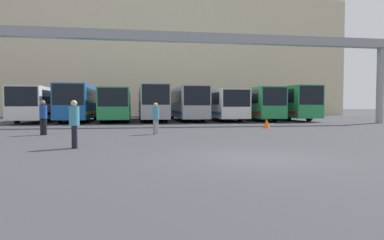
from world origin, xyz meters
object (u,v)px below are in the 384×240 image
(bus_slot_5, at_px, (219,103))
(traffic_cone, at_px, (267,123))
(bus_slot_3, at_px, (152,101))
(bus_slot_6, at_px, (254,102))
(pedestrian_near_left, at_px, (74,123))
(bus_slot_0, at_px, (42,103))
(bus_slot_4, at_px, (186,102))
(pedestrian_mid_left, at_px, (156,118))
(bus_slot_7, at_px, (285,101))
(bus_slot_2, at_px, (116,103))
(pedestrian_near_right, at_px, (43,117))
(bus_slot_1, at_px, (79,101))

(bus_slot_5, relative_size, traffic_cone, 19.05)
(bus_slot_3, relative_size, traffic_cone, 19.10)
(bus_slot_6, relative_size, pedestrian_near_left, 6.17)
(bus_slot_0, bearing_deg, traffic_cone, -35.09)
(bus_slot_4, relative_size, pedestrian_mid_left, 7.02)
(bus_slot_6, bearing_deg, traffic_cone, -105.73)
(pedestrian_mid_left, height_order, traffic_cone, pedestrian_mid_left)
(bus_slot_3, distance_m, bus_slot_6, 10.28)
(bus_slot_7, height_order, pedestrian_near_left, bus_slot_7)
(bus_slot_2, xyz_separation_m, pedestrian_near_right, (-2.97, -14.75, -0.79))
(bus_slot_6, bearing_deg, pedestrian_near_left, -124.60)
(bus_slot_3, distance_m, bus_slot_7, 13.69)
(bus_slot_3, distance_m, pedestrian_near_left, 21.56)
(bus_slot_2, xyz_separation_m, traffic_cone, (10.43, -11.71, -1.43))
(bus_slot_5, bearing_deg, pedestrian_near_left, -116.87)
(pedestrian_near_right, bearing_deg, bus_slot_3, -91.38)
(traffic_cone, bearing_deg, bus_slot_3, 119.80)
(pedestrian_near_right, bearing_deg, bus_slot_2, -80.06)
(bus_slot_0, height_order, bus_slot_4, bus_slot_4)
(bus_slot_2, bearing_deg, bus_slot_0, 176.53)
(bus_slot_2, xyz_separation_m, bus_slot_6, (13.68, -0.16, 0.09))
(bus_slot_5, xyz_separation_m, pedestrian_near_left, (-10.73, -21.17, -0.79))
(pedestrian_near_left, bearing_deg, bus_slot_2, -15.69)
(bus_slot_5, bearing_deg, bus_slot_7, -4.93)
(bus_slot_6, bearing_deg, bus_slot_0, 178.40)
(bus_slot_6, height_order, pedestrian_near_left, bus_slot_6)
(bus_slot_0, height_order, bus_slot_5, bus_slot_0)
(bus_slot_6, xyz_separation_m, traffic_cone, (-3.25, -11.56, -1.51))
(bus_slot_0, bearing_deg, bus_slot_7, -1.19)
(bus_slot_1, xyz_separation_m, bus_slot_6, (17.10, -0.19, -0.07))
(bus_slot_1, xyz_separation_m, bus_slot_5, (13.68, 0.47, -0.18))
(bus_slot_0, height_order, bus_slot_6, bus_slot_6)
(bus_slot_6, distance_m, pedestrian_near_right, 22.16)
(bus_slot_1, bearing_deg, pedestrian_near_left, -81.88)
(bus_slot_1, relative_size, pedestrian_near_left, 6.39)
(bus_slot_7, distance_m, pedestrian_near_left, 27.08)
(traffic_cone, bearing_deg, pedestrian_near_left, -140.60)
(bus_slot_2, height_order, traffic_cone, bus_slot_2)
(bus_slot_1, distance_m, bus_slot_3, 6.86)
(pedestrian_near_right, relative_size, traffic_cone, 2.85)
(bus_slot_6, bearing_deg, bus_slot_3, 176.22)
(bus_slot_6, bearing_deg, pedestrian_near_right, -138.76)
(bus_slot_4, relative_size, pedestrian_near_left, 6.81)
(bus_slot_1, height_order, bus_slot_7, bus_slot_7)
(bus_slot_1, xyz_separation_m, bus_slot_7, (20.52, -0.12, 0.03))
(pedestrian_mid_left, bearing_deg, bus_slot_3, -141.80)
(bus_slot_2, bearing_deg, pedestrian_near_right, -101.39)
(bus_slot_3, bearing_deg, bus_slot_1, -175.93)
(pedestrian_mid_left, bearing_deg, bus_slot_7, 177.31)
(bus_slot_6, height_order, traffic_cone, bus_slot_6)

